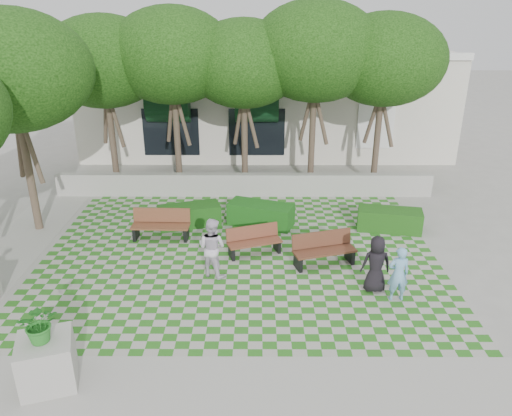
{
  "coord_description": "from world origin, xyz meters",
  "views": [
    {
      "loc": [
        0.56,
        -12.6,
        7.3
      ],
      "look_at": [
        0.5,
        1.5,
        1.4
      ],
      "focal_mm": 35.0,
      "sensor_mm": 36.0,
      "label": 1
    }
  ],
  "objects_px": {
    "bench_west": "(161,225)",
    "hedge_midright": "(261,214)",
    "person_blue": "(398,274)",
    "person_white": "(212,247)",
    "hedge_midleft": "(189,215)",
    "planter_front": "(45,353)",
    "bench_east": "(324,250)",
    "hedge_east": "(389,220)",
    "person_dark": "(376,264)",
    "bench_mid": "(254,241)"
  },
  "relations": [
    {
      "from": "hedge_east",
      "to": "hedge_midleft",
      "type": "bearing_deg",
      "value": 177.12
    },
    {
      "from": "person_dark",
      "to": "bench_mid",
      "type": "bearing_deg",
      "value": -33.34
    },
    {
      "from": "hedge_midleft",
      "to": "planter_front",
      "type": "distance_m",
      "value": 8.03
    },
    {
      "from": "bench_west",
      "to": "hedge_midright",
      "type": "relative_size",
      "value": 0.85
    },
    {
      "from": "person_blue",
      "to": "person_dark",
      "type": "height_order",
      "value": "person_dark"
    },
    {
      "from": "bench_west",
      "to": "planter_front",
      "type": "relative_size",
      "value": 1.01
    },
    {
      "from": "hedge_midright",
      "to": "person_dark",
      "type": "relative_size",
      "value": 1.4
    },
    {
      "from": "bench_east",
      "to": "bench_west",
      "type": "height_order",
      "value": "bench_west"
    },
    {
      "from": "hedge_midleft",
      "to": "hedge_midright",
      "type": "bearing_deg",
      "value": 1.54
    },
    {
      "from": "person_white",
      "to": "person_dark",
      "type": "bearing_deg",
      "value": -162.89
    },
    {
      "from": "bench_west",
      "to": "hedge_east",
      "type": "bearing_deg",
      "value": 7.01
    },
    {
      "from": "hedge_east",
      "to": "person_dark",
      "type": "distance_m",
      "value": 4.11
    },
    {
      "from": "hedge_midright",
      "to": "hedge_midleft",
      "type": "xyz_separation_m",
      "value": [
        -2.49,
        -0.07,
        -0.02
      ]
    },
    {
      "from": "bench_mid",
      "to": "person_white",
      "type": "relative_size",
      "value": 1.01
    },
    {
      "from": "bench_mid",
      "to": "person_white",
      "type": "xyz_separation_m",
      "value": [
        -1.17,
        -1.29,
        0.45
      ]
    },
    {
      "from": "bench_east",
      "to": "hedge_midright",
      "type": "xyz_separation_m",
      "value": [
        -1.85,
        2.83,
        -0.08
      ]
    },
    {
      "from": "hedge_midright",
      "to": "hedge_midleft",
      "type": "distance_m",
      "value": 2.49
    },
    {
      "from": "person_white",
      "to": "bench_east",
      "type": "bearing_deg",
      "value": -141.45
    },
    {
      "from": "hedge_east",
      "to": "person_blue",
      "type": "distance_m",
      "value": 4.42
    },
    {
      "from": "hedge_midleft",
      "to": "person_blue",
      "type": "relative_size",
      "value": 1.37
    },
    {
      "from": "bench_east",
      "to": "hedge_east",
      "type": "bearing_deg",
      "value": 27.16
    },
    {
      "from": "bench_east",
      "to": "person_dark",
      "type": "bearing_deg",
      "value": -66.7
    },
    {
      "from": "person_dark",
      "to": "person_white",
      "type": "xyz_separation_m",
      "value": [
        -4.44,
        0.81,
        0.08
      ]
    },
    {
      "from": "bench_east",
      "to": "hedge_midleft",
      "type": "bearing_deg",
      "value": 131.06
    },
    {
      "from": "bench_east",
      "to": "hedge_east",
      "type": "height_order",
      "value": "bench_east"
    },
    {
      "from": "bench_east",
      "to": "hedge_midright",
      "type": "relative_size",
      "value": 0.88
    },
    {
      "from": "planter_front",
      "to": "person_blue",
      "type": "distance_m",
      "value": 8.49
    },
    {
      "from": "bench_east",
      "to": "hedge_midright",
      "type": "distance_m",
      "value": 3.38
    },
    {
      "from": "hedge_midright",
      "to": "person_white",
      "type": "xyz_separation_m",
      "value": [
        -1.39,
        -3.47,
        0.48
      ]
    },
    {
      "from": "person_blue",
      "to": "hedge_midleft",
      "type": "bearing_deg",
      "value": -40.72
    },
    {
      "from": "bench_east",
      "to": "person_dark",
      "type": "distance_m",
      "value": 1.91
    },
    {
      "from": "bench_west",
      "to": "person_dark",
      "type": "relative_size",
      "value": 1.19
    },
    {
      "from": "person_white",
      "to": "person_blue",
      "type": "bearing_deg",
      "value": -167.0
    },
    {
      "from": "hedge_east",
      "to": "hedge_midleft",
      "type": "height_order",
      "value": "hedge_east"
    },
    {
      "from": "person_blue",
      "to": "person_white",
      "type": "distance_m",
      "value": 5.08
    },
    {
      "from": "person_white",
      "to": "bench_west",
      "type": "bearing_deg",
      "value": -23.99
    },
    {
      "from": "bench_mid",
      "to": "bench_west",
      "type": "xyz_separation_m",
      "value": [
        -3.06,
        1.08,
        0.05
      ]
    },
    {
      "from": "planter_front",
      "to": "person_dark",
      "type": "relative_size",
      "value": 1.18
    },
    {
      "from": "bench_mid",
      "to": "person_blue",
      "type": "distance_m",
      "value": 4.55
    },
    {
      "from": "bench_mid",
      "to": "hedge_midright",
      "type": "relative_size",
      "value": 0.79
    },
    {
      "from": "bench_east",
      "to": "person_dark",
      "type": "xyz_separation_m",
      "value": [
        1.2,
        -1.44,
        0.33
      ]
    },
    {
      "from": "bench_west",
      "to": "hedge_midright",
      "type": "bearing_deg",
      "value": 20.4
    },
    {
      "from": "hedge_midleft",
      "to": "person_white",
      "type": "xyz_separation_m",
      "value": [
        1.1,
        -3.4,
        0.51
      ]
    },
    {
      "from": "person_blue",
      "to": "person_white",
      "type": "bearing_deg",
      "value": -17.37
    },
    {
      "from": "planter_front",
      "to": "person_blue",
      "type": "height_order",
      "value": "planter_front"
    },
    {
      "from": "hedge_midright",
      "to": "bench_east",
      "type": "bearing_deg",
      "value": -56.89
    },
    {
      "from": "hedge_midright",
      "to": "planter_front",
      "type": "xyz_separation_m",
      "value": [
        -4.37,
        -7.87,
        0.37
      ]
    },
    {
      "from": "bench_east",
      "to": "bench_mid",
      "type": "distance_m",
      "value": 2.17
    },
    {
      "from": "person_dark",
      "to": "hedge_midleft",
      "type": "bearing_deg",
      "value": -37.85
    },
    {
      "from": "bench_west",
      "to": "hedge_midright",
      "type": "distance_m",
      "value": 3.46
    }
  ]
}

